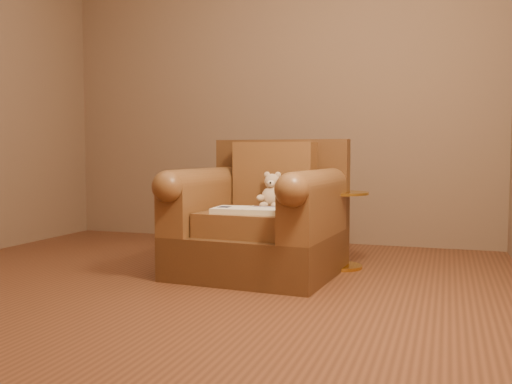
% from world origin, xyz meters
% --- Properties ---
extents(floor, '(4.00, 4.00, 0.00)m').
position_xyz_m(floor, '(0.00, 0.00, 0.00)').
color(floor, brown).
rests_on(floor, ground).
extents(armchair, '(1.06, 1.02, 0.90)m').
position_xyz_m(armchair, '(0.35, 0.61, 0.35)').
color(armchair, '#52331B').
rests_on(armchair, floor).
extents(teddy_bear, '(0.18, 0.21, 0.25)m').
position_xyz_m(teddy_bear, '(0.40, 0.69, 0.52)').
color(teddy_bear, '#C6AA8A').
rests_on(teddy_bear, armchair).
extents(guidebook, '(0.44, 0.28, 0.03)m').
position_xyz_m(guidebook, '(0.35, 0.35, 0.44)').
color(guidebook, beige).
rests_on(guidebook, armchair).
extents(side_table, '(0.38, 0.38, 0.53)m').
position_xyz_m(side_table, '(0.83, 0.93, 0.29)').
color(side_table, gold).
rests_on(side_table, floor).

